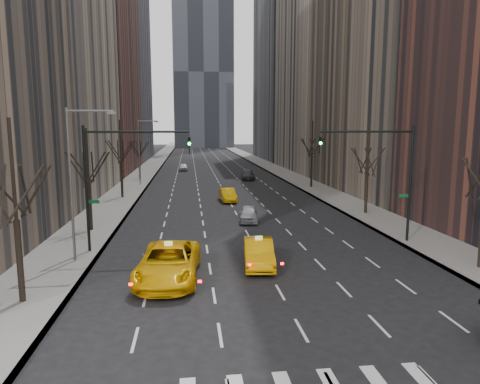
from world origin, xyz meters
name	(u,v)px	position (x,y,z in m)	size (l,w,h in m)	color
ground	(301,330)	(0.00, 0.00, 0.00)	(400.00, 400.00, 0.00)	black
sidewalk_left	(149,169)	(-12.25, 70.00, 0.07)	(4.50, 320.00, 0.15)	slate
sidewalk_right	(271,167)	(12.25, 70.00, 0.07)	(4.50, 320.00, 0.15)	slate
bld_left_far	(90,49)	(-21.50, 66.00, 22.00)	(14.00, 28.00, 44.00)	brown
bld_left_deep	(116,37)	(-21.50, 96.00, 30.00)	(14.00, 30.00, 60.00)	#5C5C60
bld_right_far	(328,35)	(21.50, 64.00, 25.00)	(14.00, 28.00, 50.00)	#B8A68C
bld_right_deep	(289,45)	(21.50, 95.00, 29.00)	(14.00, 30.00, 58.00)	#5C5C60
tower_far	(202,0)	(2.00, 170.00, 60.00)	(24.00, 24.00, 120.00)	black
tree_lw_a	(17,221)	(-12.00, 4.00, 3.88)	(3.36, 3.50, 8.28)	black
tree_lw_b	(89,184)	(-12.00, 18.00, 3.72)	(3.36, 3.50, 7.82)	black
tree_lw_c	(121,163)	(-12.00, 34.00, 4.04)	(3.36, 3.50, 8.74)	black
tree_lw_d	(139,157)	(-12.00, 52.00, 3.56)	(3.36, 3.50, 7.36)	black
tree_rw_b	(367,175)	(12.00, 22.00, 3.72)	(3.36, 3.50, 7.82)	black
tree_rw_c	(312,158)	(12.00, 40.00, 4.04)	(3.36, 3.50, 8.74)	black
traffic_mast_left	(113,168)	(-9.11, 12.00, 5.49)	(6.69, 0.39, 8.00)	black
traffic_mast_right	(388,165)	(9.11, 12.00, 5.49)	(6.69, 0.39, 8.00)	black
streetlight_near	(76,169)	(-10.84, 10.00, 5.62)	(2.83, 0.22, 9.00)	slate
streetlight_far	(142,145)	(-10.84, 45.00, 5.62)	(2.83, 0.22, 9.00)	slate
taxi_suv	(169,263)	(-5.51, 6.48, 0.92)	(3.07, 6.66, 1.85)	#F8BA05
taxi_sedan	(259,253)	(-0.39, 8.19, 0.78)	(1.65, 4.72, 1.55)	#DD9904
silver_sedan_ahead	(249,214)	(0.69, 20.19, 0.66)	(1.57, 3.90, 1.33)	#AEB0B6
far_taxi	(228,195)	(-0.19, 30.54, 0.71)	(1.51, 4.32, 1.42)	#FFBA05
far_suv_grey	(248,175)	(4.77, 50.33, 0.74)	(2.07, 5.10, 1.48)	#323137
far_car_white	(183,167)	(-5.50, 66.00, 0.68)	(1.61, 4.00, 1.36)	silver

